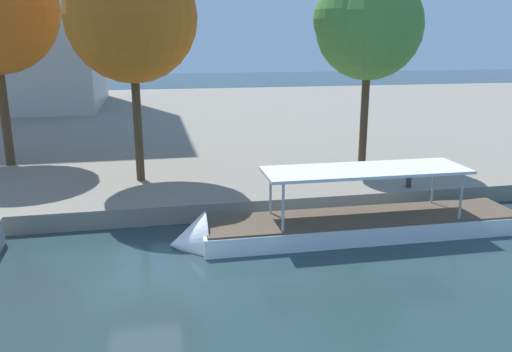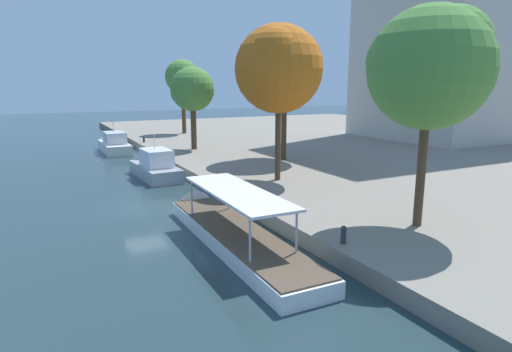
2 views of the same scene
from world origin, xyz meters
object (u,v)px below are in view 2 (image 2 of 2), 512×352
object	(u,v)px
mooring_bollard_1	(343,234)
tree_3	(429,64)
tree_0	(182,77)
tree_4	(190,90)
motor_yacht_1	(153,169)
tour_boat_2	(229,234)
motor_yacht_0	(114,145)
tree_2	(285,66)
mooring_bollard_0	(144,139)
tree_1	(278,68)

from	to	relation	value
mooring_bollard_1	tree_3	distance (m)	8.94
tree_0	tree_4	xyz separation A→B (m)	(15.89, -4.22, -1.72)
motor_yacht_1	mooring_bollard_1	distance (m)	22.18
tour_boat_2	tree_3	xyz separation A→B (m)	(4.36, 8.38, 8.38)
motor_yacht_0	tree_2	xyz separation A→B (m)	(17.79, 12.84, 8.71)
motor_yacht_0	mooring_bollard_0	size ratio (longest dim) A/B	11.35
tree_1	mooring_bollard_1	bearing A→B (deg)	-17.18
tour_boat_2	mooring_bollard_1	xyz separation A→B (m)	(4.85, 3.39, 0.99)
motor_yacht_0	tour_boat_2	xyz separation A→B (m)	(33.45, 0.22, -0.45)
tour_boat_2	tree_2	distance (m)	22.10
motor_yacht_0	motor_yacht_1	bearing A→B (deg)	-177.60
motor_yacht_0	motor_yacht_1	size ratio (longest dim) A/B	1.10
motor_yacht_0	motor_yacht_1	world-z (taller)	motor_yacht_1
motor_yacht_0	tree_4	distance (m)	12.28
mooring_bollard_0	tree_3	size ratio (longest dim) A/B	0.08
motor_yacht_1	tree_4	distance (m)	12.66
tour_boat_2	mooring_bollard_0	distance (m)	34.10
mooring_bollard_0	tree_4	xyz separation A→B (m)	(8.09, 3.46, 5.92)
motor_yacht_0	tree_1	size ratio (longest dim) A/B	0.82
motor_yacht_0	mooring_bollard_1	bearing A→B (deg)	-174.47
tree_4	mooring_bollard_0	bearing A→B (deg)	-156.86
mooring_bollard_1	tree_4	xyz separation A→B (m)	(-30.67, 3.54, 5.90)
motor_yacht_1	tree_0	distance (m)	28.06
motor_yacht_0	mooring_bollard_1	world-z (taller)	motor_yacht_0
tree_3	motor_yacht_1	bearing A→B (deg)	-159.67
motor_yacht_1	motor_yacht_0	bearing A→B (deg)	-0.64
tour_boat_2	mooring_bollard_0	bearing A→B (deg)	-5.11
mooring_bollard_1	tree_4	bearing A→B (deg)	173.42
tour_boat_2	tree_0	size ratio (longest dim) A/B	1.38
mooring_bollard_0	tree_2	distance (m)	21.99
motor_yacht_1	tour_boat_2	xyz separation A→B (m)	(17.12, -0.42, -0.40)
tour_boat_2	tree_1	bearing A→B (deg)	-42.21
tree_2	tree_3	world-z (taller)	tree_2
tour_boat_2	tree_3	bearing A→B (deg)	-116.78
tree_0	motor_yacht_0	bearing A→B (deg)	-53.99
motor_yacht_0	tree_1	world-z (taller)	tree_1
tree_1	tree_3	bearing A→B (deg)	4.96
motor_yacht_1	tree_3	size ratio (longest dim) A/B	0.78
tree_1	tree_4	xyz separation A→B (m)	(-17.96, -0.39, -1.72)
tree_0	tree_1	bearing A→B (deg)	-6.46
tour_boat_2	tree_1	xyz separation A→B (m)	(-7.86, 7.32, 8.61)
motor_yacht_1	tree_2	xyz separation A→B (m)	(1.46, 12.20, 8.75)
tour_boat_2	tree_4	world-z (taller)	tree_4
tour_boat_2	tree_1	world-z (taller)	tree_1
mooring_bollard_1	tree_3	size ratio (longest dim) A/B	0.08
mooring_bollard_1	tree_0	distance (m)	47.82
tour_boat_2	mooring_bollard_0	xyz separation A→B (m)	(-33.91, 3.47, 0.97)
tour_boat_2	mooring_bollard_1	size ratio (longest dim) A/B	17.57
tree_3	tree_4	distance (m)	30.26
tree_2	motor_yacht_0	bearing A→B (deg)	-144.17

